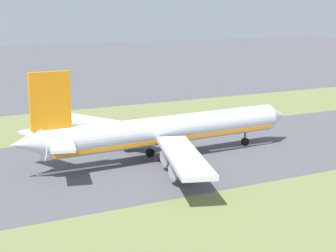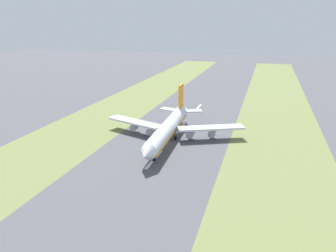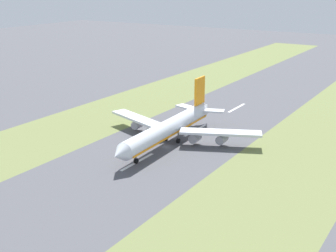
% 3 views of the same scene
% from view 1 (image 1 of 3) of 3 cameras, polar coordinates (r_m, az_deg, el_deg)
% --- Properties ---
extents(ground_plane, '(800.00, 800.00, 0.00)m').
position_cam_1_polar(ground_plane, '(123.72, 0.91, -3.02)').
color(ground_plane, '#4C4C51').
extents(grass_median_west, '(40.00, 600.00, 0.01)m').
position_cam_1_polar(grass_median_west, '(163.41, -6.87, 0.56)').
color(grass_median_west, olive).
rests_on(grass_median_west, ground).
extents(grass_median_east, '(40.00, 600.00, 0.01)m').
position_cam_1_polar(grass_median_east, '(89.22, 15.44, -9.43)').
color(grass_median_east, olive).
rests_on(grass_median_east, ground).
extents(centreline_dash_mid, '(1.20, 18.00, 0.01)m').
position_cam_1_polar(centreline_dash_mid, '(114.75, -8.96, -4.35)').
color(centreline_dash_mid, silver).
rests_on(centreline_dash_mid, ground).
extents(centreline_dash_far, '(1.20, 18.00, 0.01)m').
position_cam_1_polar(centreline_dash_far, '(132.93, 7.49, -2.07)').
color(centreline_dash_far, silver).
rests_on(centreline_dash_far, ground).
extents(airplane_main_jet, '(64.07, 67.18, 20.20)m').
position_cam_1_polar(airplane_main_jet, '(119.73, -0.78, -0.56)').
color(airplane_main_jet, silver).
rests_on(airplane_main_jet, ground).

